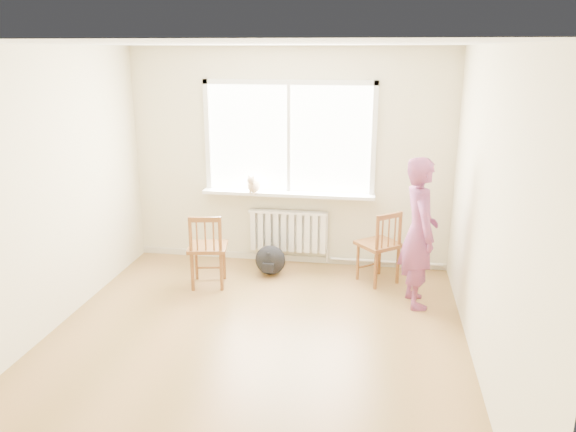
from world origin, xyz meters
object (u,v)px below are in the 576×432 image
at_px(person, 419,233).
at_px(cat, 254,185).
at_px(chair_left, 207,250).
at_px(chair_right, 381,247).
at_px(backpack, 270,260).

height_order(person, cat, person).
xyz_separation_m(chair_left, cat, (0.38, 0.78, 0.61)).
relative_size(chair_right, cat, 2.41).
distance_m(chair_right, person, 0.73).
relative_size(chair_left, backpack, 2.38).
distance_m(chair_left, backpack, 0.84).
height_order(chair_left, person, person).
xyz_separation_m(chair_left, backpack, (0.64, 0.47, -0.26)).
bearing_deg(backpack, person, -18.09).
xyz_separation_m(chair_right, cat, (-1.59, 0.35, 0.60)).
height_order(chair_left, backpack, chair_left).
relative_size(person, backpack, 4.36).
bearing_deg(cat, backpack, -45.18).
bearing_deg(person, cat, 54.22).
bearing_deg(person, chair_right, 24.56).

